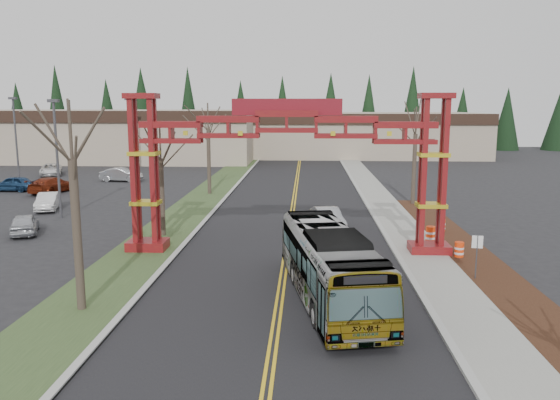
# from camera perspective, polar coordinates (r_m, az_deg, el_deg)

# --- Properties ---
(road) EXTENTS (12.00, 110.00, 0.02)m
(road) POSITION_cam_1_polar(r_m,az_deg,el_deg) (37.94, 1.09, -2.66)
(road) COLOR black
(road) RESTS_ON ground
(lane_line_left) EXTENTS (0.12, 100.00, 0.01)m
(lane_line_left) POSITION_cam_1_polar(r_m,az_deg,el_deg) (37.95, 0.91, -2.64)
(lane_line_left) COLOR yellow
(lane_line_left) RESTS_ON road
(lane_line_right) EXTENTS (0.12, 100.00, 0.01)m
(lane_line_right) POSITION_cam_1_polar(r_m,az_deg,el_deg) (37.94, 1.27, -2.64)
(lane_line_right) COLOR yellow
(lane_line_right) RESTS_ON road
(curb_right) EXTENTS (0.30, 110.00, 0.15)m
(curb_right) POSITION_cam_1_polar(r_m,az_deg,el_deg) (38.25, 10.35, -2.62)
(curb_right) COLOR #ADAEA8
(curb_right) RESTS_ON ground
(sidewalk_right) EXTENTS (2.60, 110.00, 0.14)m
(sidewalk_right) POSITION_cam_1_polar(r_m,az_deg,el_deg) (38.46, 12.50, -2.63)
(sidewalk_right) COLOR gray
(sidewalk_right) RESTS_ON ground
(landscape_strip) EXTENTS (2.60, 50.00, 0.12)m
(landscape_strip) POSITION_cam_1_polar(r_m,az_deg,el_deg) (25.19, 24.18, -9.99)
(landscape_strip) COLOR #311A10
(landscape_strip) RESTS_ON ground
(grass_median) EXTENTS (4.00, 110.00, 0.08)m
(grass_median) POSITION_cam_1_polar(r_m,az_deg,el_deg) (39.00, -10.75, -2.44)
(grass_median) COLOR #334B25
(grass_median) RESTS_ON ground
(curb_left) EXTENTS (0.30, 110.00, 0.15)m
(curb_left) POSITION_cam_1_polar(r_m,az_deg,el_deg) (38.61, -8.08, -2.44)
(curb_left) COLOR #ADAEA8
(curb_left) RESTS_ON ground
(gateway_arch) EXTENTS (18.20, 1.60, 8.90)m
(gateway_arch) POSITION_cam_1_polar(r_m,az_deg,el_deg) (30.13, 0.71, 5.57)
(gateway_arch) COLOR maroon
(gateway_arch) RESTS_ON ground
(retail_building_west) EXTENTS (46.00, 22.30, 7.50)m
(retail_building_west) POSITION_cam_1_polar(r_m,az_deg,el_deg) (89.67, -17.57, 6.56)
(retail_building_west) COLOR tan
(retail_building_west) RESTS_ON ground
(retail_building_east) EXTENTS (38.00, 20.30, 7.00)m
(retail_building_east) POSITION_cam_1_polar(r_m,az_deg,el_deg) (92.52, 8.42, 6.84)
(retail_building_east) COLOR tan
(retail_building_east) RESTS_ON ground
(conifer_treeline) EXTENTS (116.10, 5.60, 13.00)m
(conifer_treeline) POSITION_cam_1_polar(r_m,az_deg,el_deg) (104.04, 2.41, 8.90)
(conifer_treeline) COLOR black
(conifer_treeline) RESTS_ON ground
(transit_bus) EXTENTS (4.54, 11.38, 3.09)m
(transit_bus) POSITION_cam_1_polar(r_m,az_deg,el_deg) (23.47, 5.22, -6.76)
(transit_bus) COLOR #94969A
(transit_bus) RESTS_ON ground
(silver_sedan) EXTENTS (2.44, 4.61, 1.44)m
(silver_sedan) POSITION_cam_1_polar(r_m,az_deg,el_deg) (36.78, 5.02, -1.97)
(silver_sedan) COLOR #A5A8AD
(silver_sedan) RESTS_ON ground
(parked_car_near_a) EXTENTS (3.00, 4.28, 1.35)m
(parked_car_near_a) POSITION_cam_1_polar(r_m,az_deg,el_deg) (39.02, -25.14, -2.26)
(parked_car_near_a) COLOR #B6B9BE
(parked_car_near_a) RESTS_ON ground
(parked_car_near_b) EXTENTS (2.55, 4.40, 1.37)m
(parked_car_near_b) POSITION_cam_1_polar(r_m,az_deg,el_deg) (47.16, -23.08, -0.14)
(parked_car_near_b) COLOR white
(parked_car_near_b) RESTS_ON ground
(parked_car_mid_a) EXTENTS (3.16, 5.58, 1.52)m
(parked_car_mid_a) POSITION_cam_1_polar(r_m,az_deg,el_deg) (56.25, -22.71, 1.46)
(parked_car_mid_a) COLOR maroon
(parked_car_mid_a) RESTS_ON ground
(parked_car_mid_b) EXTENTS (4.35, 1.75, 1.48)m
(parked_car_mid_b) POSITION_cam_1_polar(r_m,az_deg,el_deg) (58.90, -26.14, 1.54)
(parked_car_mid_b) COLOR navy
(parked_car_mid_b) RESTS_ON ground
(parked_car_far_a) EXTENTS (4.68, 2.09, 1.49)m
(parked_car_far_a) POSITION_cam_1_polar(r_m,az_deg,el_deg) (62.21, -16.24, 2.56)
(parked_car_far_a) COLOR #A3A6AA
(parked_car_far_a) RESTS_ON ground
(parked_car_far_b) EXTENTS (4.05, 5.52, 1.40)m
(parked_car_far_b) POSITION_cam_1_polar(r_m,az_deg,el_deg) (70.45, -22.81, 2.96)
(parked_car_far_b) COLOR white
(parked_car_far_b) RESTS_ON ground
(bare_tree_median_near) EXTENTS (3.49, 3.49, 8.45)m
(bare_tree_median_near) POSITION_cam_1_polar(r_m,az_deg,el_deg) (22.72, -20.89, 3.82)
(bare_tree_median_near) COLOR #382D26
(bare_tree_median_near) RESTS_ON ground
(bare_tree_median_mid) EXTENTS (2.98, 2.98, 6.92)m
(bare_tree_median_mid) POSITION_cam_1_polar(r_m,az_deg,el_deg) (34.88, -12.36, 4.18)
(bare_tree_median_mid) COLOR #382D26
(bare_tree_median_mid) RESTS_ON ground
(bare_tree_median_far) EXTENTS (3.51, 3.51, 8.46)m
(bare_tree_median_far) POSITION_cam_1_polar(r_m,az_deg,el_deg) (50.98, -7.52, 7.38)
(bare_tree_median_far) COLOR #382D26
(bare_tree_median_far) RESTS_ON ground
(bare_tree_right_far) EXTENTS (3.36, 3.36, 8.13)m
(bare_tree_right_far) POSITION_cam_1_polar(r_m,az_deg,el_deg) (46.40, 13.98, 6.66)
(bare_tree_right_far) COLOR #382D26
(bare_tree_right_far) RESTS_ON ground
(light_pole_near) EXTENTS (0.75, 0.38, 8.68)m
(light_pole_near) POSITION_cam_1_polar(r_m,az_deg,el_deg) (42.89, -22.30, 4.83)
(light_pole_near) COLOR #3F3F44
(light_pole_near) RESTS_ON ground
(light_pole_mid) EXTENTS (0.79, 0.39, 9.08)m
(light_pole_mid) POSITION_cam_1_polar(r_m,az_deg,el_deg) (63.54, -25.90, 6.19)
(light_pole_mid) COLOR #3F3F44
(light_pole_mid) RESTS_ON ground
(light_pole_far) EXTENTS (0.79, 0.39, 9.11)m
(light_pole_far) POSITION_cam_1_polar(r_m,az_deg,el_deg) (72.19, -15.48, 7.16)
(light_pole_far) COLOR #3F3F44
(light_pole_far) RESTS_ON ground
(street_sign) EXTENTS (0.50, 0.11, 2.20)m
(street_sign) POSITION_cam_1_polar(r_m,az_deg,el_deg) (27.43, 19.89, -4.79)
(street_sign) COLOR #3F3F44
(street_sign) RESTS_ON ground
(barrel_south) EXTENTS (0.51, 0.51, 0.94)m
(barrel_south) POSITION_cam_1_polar(r_m,az_deg,el_deg) (31.27, 18.21, -5.03)
(barrel_south) COLOR #FB3D0D
(barrel_south) RESTS_ON ground
(barrel_mid) EXTENTS (0.58, 0.58, 1.08)m
(barrel_mid) POSITION_cam_1_polar(r_m,az_deg,el_deg) (34.06, 15.43, -3.57)
(barrel_mid) COLOR #FB3D0D
(barrel_mid) RESTS_ON ground
(barrel_north) EXTENTS (0.49, 0.49, 0.91)m
(barrel_north) POSITION_cam_1_polar(r_m,az_deg,el_deg) (37.18, 16.52, -2.63)
(barrel_north) COLOR #FB3D0D
(barrel_north) RESTS_ON ground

